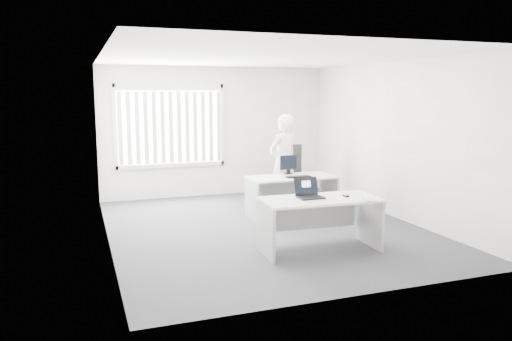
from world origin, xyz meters
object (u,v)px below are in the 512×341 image
object	(u,v)px
person	(283,162)
monitor	(288,165)
laptop	(311,189)
office_chair	(294,183)
desk_far	(292,187)
desk_near	(320,213)

from	to	relation	value
person	monitor	xyz separation A→B (m)	(-0.04, -0.34, -0.01)
person	laptop	distance (m)	2.69
laptop	office_chair	bearing A→B (deg)	69.35
desk_far	office_chair	bearing A→B (deg)	62.70
desk_near	office_chair	bearing A→B (deg)	74.27
desk_near	laptop	world-z (taller)	laptop
office_chair	monitor	size ratio (longest dim) A/B	3.26
laptop	person	bearing A→B (deg)	74.96
person	monitor	size ratio (longest dim) A/B	5.14
desk_far	monitor	world-z (taller)	monitor
office_chair	laptop	bearing A→B (deg)	-112.00
person	laptop	size ratio (longest dim) A/B	5.11
office_chair	desk_near	bearing A→B (deg)	-109.72
desk_near	desk_far	distance (m)	2.11
person	monitor	distance (m)	0.34
desk_far	desk_near	bearing A→B (deg)	-104.25
desk_near	desk_far	xyz separation A→B (m)	(0.48, 2.05, -0.02)
desk_far	person	distance (m)	0.72
desk_far	office_chair	xyz separation A→B (m)	(0.57, 1.17, -0.16)
office_chair	person	distance (m)	0.94
person	laptop	xyz separation A→B (m)	(-0.68, -2.60, -0.02)
desk_far	laptop	size ratio (longest dim) A/B	4.49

